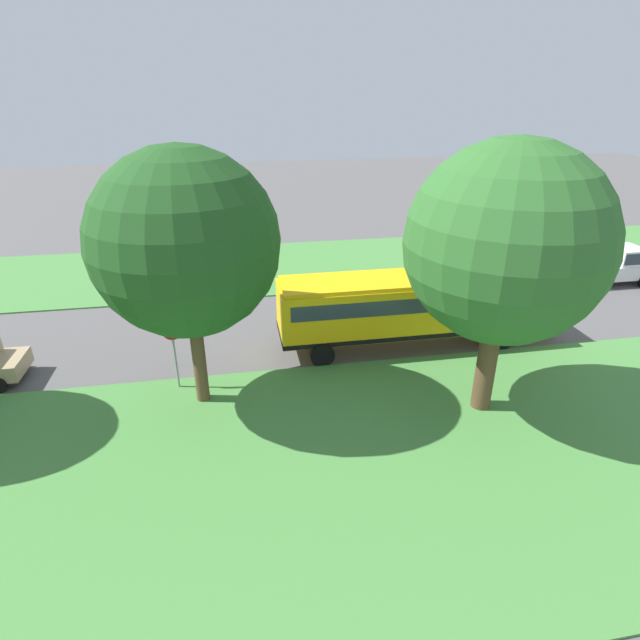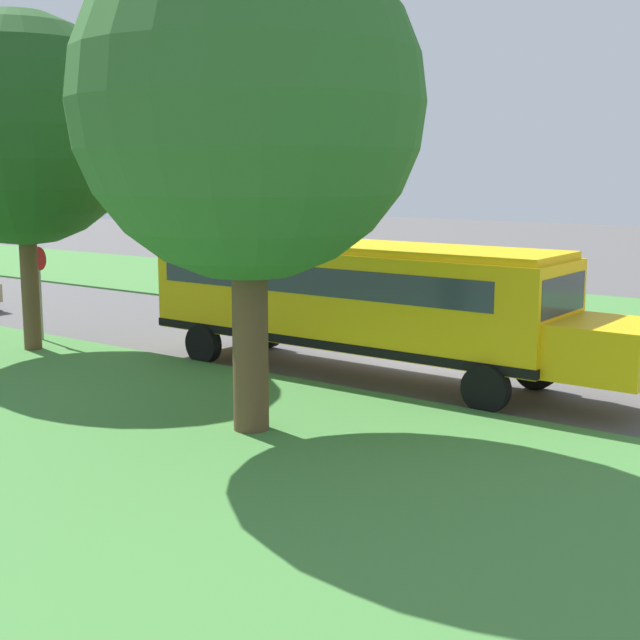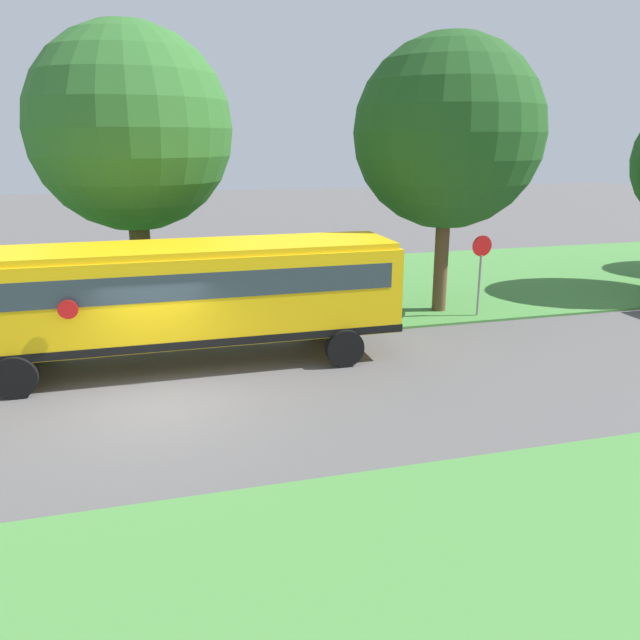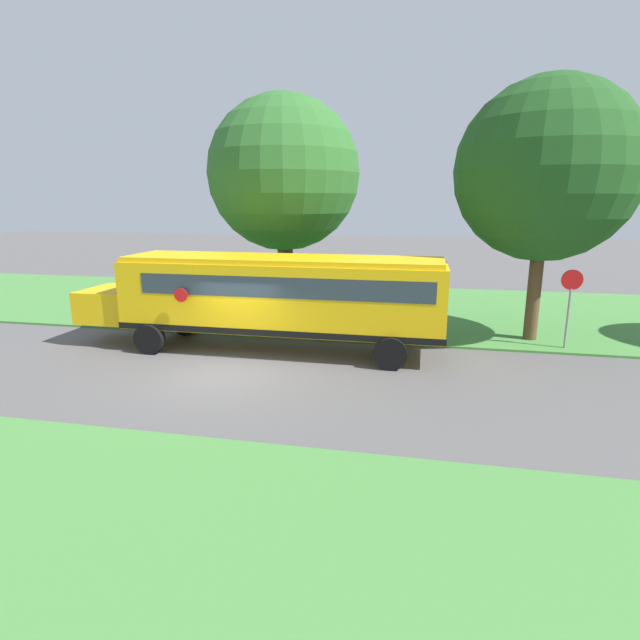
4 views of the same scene
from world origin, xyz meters
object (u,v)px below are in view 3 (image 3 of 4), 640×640
(school_bus, at_px, (183,293))
(oak_tree_beside_bus, at_px, (134,131))
(stop_sign, at_px, (481,266))
(oak_tree_roadside_mid, at_px, (449,132))

(school_bus, distance_m, oak_tree_beside_bus, 6.59)
(school_bus, height_order, stop_sign, school_bus)
(school_bus, xyz_separation_m, stop_sign, (-1.99, 9.60, -0.19))
(oak_tree_beside_bus, relative_size, oak_tree_roadside_mid, 1.03)
(school_bus, distance_m, oak_tree_roadside_mid, 9.96)
(oak_tree_roadside_mid, distance_m, stop_sign, 4.40)
(oak_tree_beside_bus, distance_m, oak_tree_roadside_mid, 9.85)
(school_bus, distance_m, stop_sign, 9.81)
(school_bus, xyz_separation_m, oak_tree_roadside_mid, (-2.87, 8.64, 4.02))
(school_bus, bearing_deg, oak_tree_beside_bus, -169.59)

